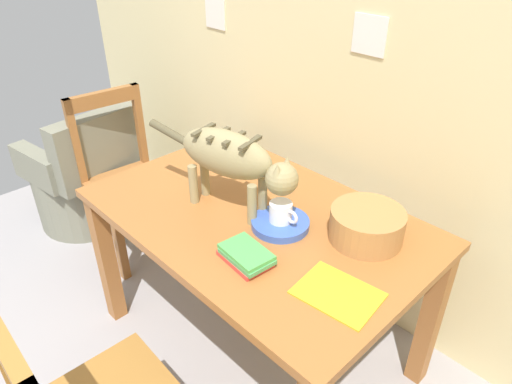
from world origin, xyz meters
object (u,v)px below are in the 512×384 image
object	(u,v)px
dining_table	(256,232)
coffee_mug	(281,212)
saucer_bowl	(280,223)
wicker_basket	(367,225)
magazine	(338,294)
book_stack	(246,256)
wooden_chair_near	(127,180)
wicker_armchair	(86,183)
cat	(233,159)

from	to	relation	value
dining_table	coffee_mug	world-z (taller)	coffee_mug
saucer_bowl	coffee_mug	world-z (taller)	coffee_mug
saucer_bowl	wicker_basket	xyz separation A→B (m)	(0.26, 0.17, 0.05)
magazine	book_stack	xyz separation A→B (m)	(-0.31, -0.10, 0.02)
dining_table	magazine	size ratio (longest dim) A/B	5.37
magazine	wooden_chair_near	distance (m)	1.58
wooden_chair_near	magazine	bearing A→B (deg)	89.88
dining_table	wicker_armchair	xyz separation A→B (m)	(-1.50, -0.06, -0.38)
saucer_bowl	magazine	size ratio (longest dim) A/B	0.88
cat	wooden_chair_near	bearing A→B (deg)	-105.96
book_stack	wicker_armchair	distance (m)	1.76
saucer_bowl	book_stack	world-z (taller)	book_stack
cat	coffee_mug	xyz separation A→B (m)	(0.21, 0.05, -0.16)
magazine	wicker_armchair	xyz separation A→B (m)	(-1.99, 0.07, -0.47)
dining_table	book_stack	xyz separation A→B (m)	(0.18, -0.22, 0.11)
dining_table	wooden_chair_near	xyz separation A→B (m)	(-1.05, 0.00, -0.20)
cat	wooden_chair_near	world-z (taller)	cat
book_stack	wooden_chair_near	bearing A→B (deg)	169.66
magazine	wicker_armchair	bearing A→B (deg)	171.42
dining_table	cat	bearing A→B (deg)	-151.40
book_stack	coffee_mug	bearing A→B (deg)	103.17
wicker_armchair	book_stack	bearing A→B (deg)	-103.37
saucer_bowl	magazine	xyz separation A→B (m)	(0.37, -0.13, -0.01)
dining_table	coffee_mug	xyz separation A→B (m)	(0.13, 0.01, 0.16)
coffee_mug	wicker_basket	xyz separation A→B (m)	(0.26, 0.17, -0.01)
magazine	wooden_chair_near	world-z (taller)	wooden_chair_near
saucer_bowl	wicker_basket	bearing A→B (deg)	32.55
book_stack	wicker_armchair	xyz separation A→B (m)	(-1.68, 0.16, -0.49)
wooden_chair_near	dining_table	bearing A→B (deg)	94.52
wooden_chair_near	coffee_mug	bearing A→B (deg)	94.79
magazine	wicker_armchair	distance (m)	2.05
coffee_mug	book_stack	world-z (taller)	coffee_mug
cat	dining_table	bearing A→B (deg)	105.27
saucer_bowl	magazine	bearing A→B (deg)	-19.61
book_stack	wicker_armchair	size ratio (longest dim) A/B	0.25
saucer_bowl	coffee_mug	distance (m)	0.05
dining_table	wooden_chair_near	world-z (taller)	wooden_chair_near
saucer_bowl	wooden_chair_near	distance (m)	1.21
dining_table	magazine	distance (m)	0.52
wicker_basket	cat	bearing A→B (deg)	-155.15
dining_table	saucer_bowl	world-z (taller)	saucer_bowl
magazine	wicker_armchair	world-z (taller)	wicker_armchair
book_stack	wicker_armchair	bearing A→B (deg)	174.42
saucer_bowl	coffee_mug	size ratio (longest dim) A/B	1.75
wicker_basket	wicker_armchair	xyz separation A→B (m)	(-1.88, -0.23, -0.53)
wicker_basket	saucer_bowl	bearing A→B (deg)	-147.45
saucer_bowl	wooden_chair_near	xyz separation A→B (m)	(-1.18, -0.00, -0.30)
saucer_bowl	wicker_basket	distance (m)	0.32
cat	wicker_basket	bearing A→B (deg)	101.52
wicker_basket	magazine	bearing A→B (deg)	-70.36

